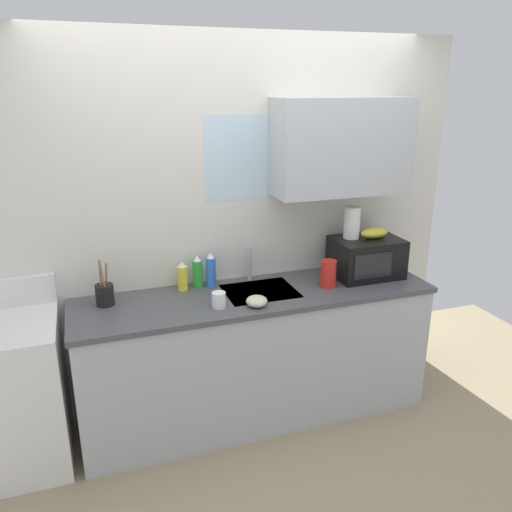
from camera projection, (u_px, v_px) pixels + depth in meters
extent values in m
cube|color=silver|center=(239.00, 227.00, 3.50)|extent=(3.10, 0.10, 2.50)
cube|color=#B2B7BC|center=(342.00, 147.00, 3.34)|extent=(0.91, 0.32, 0.62)
cube|color=silver|center=(246.00, 157.00, 3.33)|extent=(0.56, 0.02, 0.55)
cube|color=#B2B7BC|center=(256.00, 357.00, 3.45)|extent=(2.30, 0.60, 0.86)
cube|color=#4C4C51|center=(256.00, 295.00, 3.30)|extent=(2.33, 0.63, 0.03)
cube|color=#9EA0A5|center=(260.00, 301.00, 3.35)|extent=(0.46, 0.38, 0.14)
cylinder|color=#B2B5BA|center=(249.00, 263.00, 3.49)|extent=(0.03, 0.03, 0.23)
cube|color=white|center=(11.00, 397.00, 2.97)|extent=(0.60, 0.60, 0.90)
cube|color=white|center=(2.00, 294.00, 3.05)|extent=(0.60, 0.04, 0.18)
cube|color=black|center=(366.00, 257.00, 3.56)|extent=(0.46, 0.34, 0.27)
cube|color=black|center=(373.00, 266.00, 3.39)|extent=(0.28, 0.01, 0.17)
ellipsoid|color=gold|center=(374.00, 233.00, 3.52)|extent=(0.20, 0.11, 0.07)
cylinder|color=white|center=(352.00, 223.00, 3.49)|extent=(0.11, 0.11, 0.22)
cylinder|color=blue|center=(211.00, 272.00, 3.37)|extent=(0.07, 0.07, 0.20)
cone|color=white|center=(210.00, 255.00, 3.34)|extent=(0.05, 0.05, 0.04)
cylinder|color=green|center=(198.00, 274.00, 3.36)|extent=(0.07, 0.07, 0.18)
cone|color=white|center=(197.00, 258.00, 3.33)|extent=(0.05, 0.05, 0.04)
cylinder|color=yellow|center=(183.00, 278.00, 3.32)|extent=(0.06, 0.06, 0.16)
cone|color=white|center=(182.00, 264.00, 3.29)|extent=(0.05, 0.05, 0.04)
cylinder|color=red|center=(328.00, 274.00, 3.38)|extent=(0.10, 0.10, 0.18)
cylinder|color=white|center=(219.00, 300.00, 3.07)|extent=(0.08, 0.08, 0.09)
cylinder|color=black|center=(105.00, 295.00, 3.10)|extent=(0.11, 0.11, 0.13)
cylinder|color=olive|center=(101.00, 280.00, 3.06)|extent=(0.02, 0.03, 0.25)
cylinder|color=olive|center=(106.00, 281.00, 3.08)|extent=(0.03, 0.03, 0.23)
cylinder|color=olive|center=(103.00, 281.00, 3.05)|extent=(0.04, 0.04, 0.25)
ellipsoid|color=beige|center=(257.00, 301.00, 3.09)|extent=(0.13, 0.13, 0.06)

